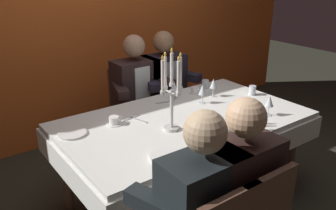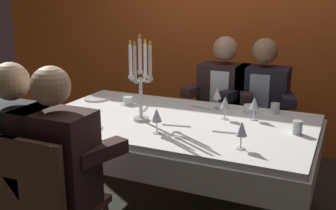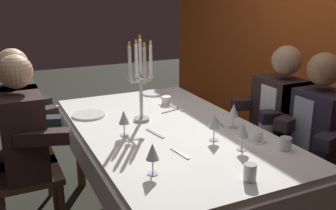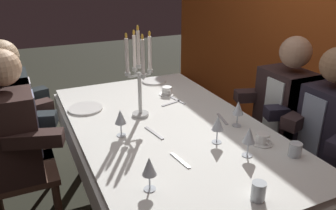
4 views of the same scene
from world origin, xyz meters
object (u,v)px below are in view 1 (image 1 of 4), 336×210
wine_glass_0 (269,101)px  coffee_cup_1 (114,121)px  dinner_plate_1 (168,157)px  seated_diner_1 (241,186)px  candelabra (172,92)px  wine_glass_3 (213,84)px  seated_diner_3 (163,80)px  water_tumbler_0 (252,90)px  coffee_cup_0 (196,90)px  seated_diner_0 (203,204)px  dining_table (184,132)px  wine_glass_4 (174,86)px  wine_glass_2 (214,116)px  dinner_plate_0 (72,133)px  seated_diner_2 (135,86)px  water_tumbler_1 (205,84)px  wine_glass_1 (202,90)px

wine_glass_0 → coffee_cup_1: wine_glass_0 is taller
dinner_plate_1 → seated_diner_1: seated_diner_1 is taller
candelabra → dinner_plate_1: candelabra is taller
wine_glass_3 → seated_diner_3: (-0.08, 0.66, -0.12)m
candelabra → wine_glass_0: 0.82m
water_tumbler_0 → coffee_cup_1: bearing=172.5°
coffee_cup_0 → seated_diner_0: (-1.02, -1.27, -0.03)m
dining_table → wine_glass_4: (0.19, 0.38, 0.23)m
dinner_plate_1 → coffee_cup_1: (-0.03, 0.63, 0.02)m
wine_glass_2 → coffee_cup_1: 0.73m
dinner_plate_0 → seated_diner_2: 1.11m
coffee_cup_0 → seated_diner_1: 1.47m
candelabra → dinner_plate_0: (-0.61, 0.35, -0.28)m
water_tumbler_1 → seated_diner_0: (-1.20, -1.33, -0.04)m
water_tumbler_0 → wine_glass_4: bearing=151.8°
wine_glass_2 → water_tumbler_0: (0.81, 0.35, -0.07)m
candelabra → water_tumbler_1: size_ratio=7.85×
seated_diner_3 → seated_diner_2: bearing=180.0°
seated_diner_1 → seated_diner_3: 1.92m
coffee_cup_1 → seated_diner_3: (0.92, 0.67, -0.03)m
candelabra → water_tumbler_1: (0.82, 0.55, -0.24)m
coffee_cup_0 → seated_diner_3: seated_diner_3 is taller
dinner_plate_0 → seated_diner_3: bearing=27.4°
wine_glass_3 → water_tumbler_0: size_ratio=1.92×
water_tumbler_1 → seated_diner_3: 0.48m
dining_table → wine_glass_0: bearing=-31.9°
dinner_plate_1 → seated_diner_2: size_ratio=0.19×
wine_glass_0 → wine_glass_2: (-0.55, 0.04, 0.00)m
candelabra → wine_glass_0: size_ratio=3.62×
wine_glass_2 → water_tumbler_1: 0.97m
coffee_cup_0 → seated_diner_0: 1.63m
wine_glass_1 → seated_diner_2: (-0.22, 0.73, -0.12)m
dinner_plate_1 → water_tumbler_1: bearing=38.8°
wine_glass_1 → water_tumbler_1: bearing=44.5°
coffee_cup_1 → wine_glass_4: bearing=13.8°
wine_glass_4 → water_tumbler_0: size_ratio=1.92×
wine_glass_4 → seated_diner_3: bearing=64.1°
dinner_plate_0 → coffee_cup_0: coffee_cup_0 is taller
dinner_plate_0 → wine_glass_0: 1.50m
water_tumbler_1 → seated_diner_2: (-0.52, 0.44, -0.04)m
wine_glass_1 → wine_glass_3: bearing=19.8°
dinner_plate_0 → water_tumbler_0: size_ratio=2.38×
seated_diner_3 → wine_glass_3: bearing=-83.5°
dinner_plate_0 → wine_glass_4: bearing=8.2°
dining_table → seated_diner_1: (-0.32, -0.89, 0.11)m
wine_glass_0 → dinner_plate_0: bearing=156.8°
seated_diner_2 → seated_diner_3: 0.34m
seated_diner_0 → seated_diner_2: size_ratio=1.00×
dining_table → coffee_cup_0: coffee_cup_0 is taller
seated_diner_1 → seated_diner_2: bearing=77.0°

